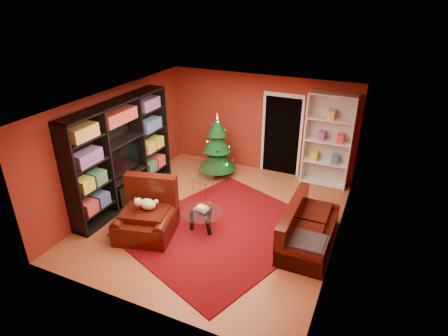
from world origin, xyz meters
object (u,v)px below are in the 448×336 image
at_px(media_unit, 121,154).
at_px(dog, 148,204).
at_px(gift_box_green, 226,166).
at_px(sofa, 310,225).
at_px(christmas_tree, 217,146).
at_px(armchair, 146,215).
at_px(coffee_table, 203,220).
at_px(rug, 222,230).
at_px(gift_box_red, 223,166).
at_px(white_bookshelf, 328,141).
at_px(acrylic_chair, 203,179).

height_order(media_unit, dog, media_unit).
height_order(gift_box_green, dog, dog).
height_order(media_unit, sofa, media_unit).
xyz_separation_m(christmas_tree, armchair, (-0.17, -3.03, -0.38)).
bearing_deg(coffee_table, rug, 20.26).
relative_size(gift_box_red, white_bookshelf, 0.08).
bearing_deg(acrylic_chair, media_unit, -145.43).
height_order(media_unit, gift_box_green, media_unit).
bearing_deg(armchair, dog, 45.00).
distance_m(gift_box_green, white_bookshelf, 2.79).
relative_size(media_unit, white_bookshelf, 1.29).
relative_size(armchair, acrylic_chair, 1.43).
distance_m(media_unit, sofa, 4.37).
height_order(coffee_table, acrylic_chair, acrylic_chair).
bearing_deg(media_unit, armchair, -36.88).
bearing_deg(gift_box_red, gift_box_green, -14.79).
distance_m(white_bookshelf, armchair, 4.70).
bearing_deg(dog, media_unit, 130.72).
relative_size(christmas_tree, sofa, 0.90).
distance_m(christmas_tree, armchair, 3.06).
relative_size(media_unit, christmas_tree, 1.79).
relative_size(christmas_tree, acrylic_chair, 2.11).
relative_size(white_bookshelf, acrylic_chair, 2.92).
bearing_deg(acrylic_chair, gift_box_red, 96.68).
bearing_deg(white_bookshelf, gift_box_red, -172.60).
bearing_deg(gift_box_green, sofa, -39.30).
distance_m(media_unit, gift_box_red, 3.00).
distance_m(christmas_tree, acrylic_chair, 1.20).
distance_m(media_unit, gift_box_green, 3.02).
bearing_deg(coffee_table, armchair, -147.62).
bearing_deg(rug, armchair, -150.71).
height_order(gift_box_green, sofa, sofa).
bearing_deg(sofa, armchair, 108.74).
height_order(media_unit, armchair, media_unit).
distance_m(armchair, dog, 0.24).
xyz_separation_m(rug, dog, (-1.30, -0.69, 0.68)).
xyz_separation_m(gift_box_green, gift_box_red, (-0.10, 0.03, -0.03)).
height_order(gift_box_green, armchair, armchair).
relative_size(white_bookshelf, armchair, 2.04).
bearing_deg(sofa, acrylic_chair, 72.55).
bearing_deg(media_unit, acrylic_chair, 33.05).
bearing_deg(sofa, gift_box_red, 51.09).
bearing_deg(white_bookshelf, media_unit, -145.60).
distance_m(dog, coffee_table, 1.18).
bearing_deg(media_unit, gift_box_green, 58.33).
relative_size(christmas_tree, gift_box_red, 8.90).
height_order(christmas_tree, gift_box_green, christmas_tree).
bearing_deg(coffee_table, acrylic_chair, 117.35).
height_order(media_unit, acrylic_chair, media_unit).
distance_m(gift_box_green, sofa, 3.60).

